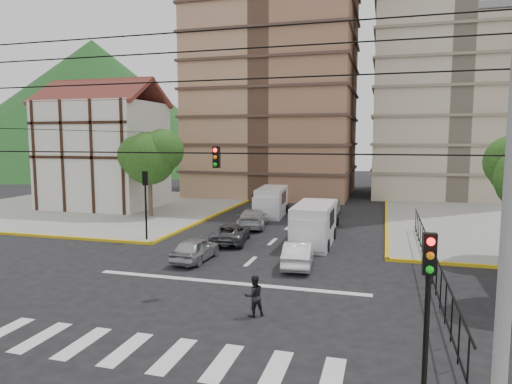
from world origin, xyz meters
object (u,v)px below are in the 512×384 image
(van_left_lane, at_px, (271,202))
(car_silver_front_left, at_px, (195,249))
(traffic_light_nw, at_px, (145,194))
(van_right_lane, at_px, (313,225))
(car_white_front_right, at_px, (299,254))
(traffic_light_se, at_px, (428,298))
(pedestrian_crosswalk, at_px, (254,296))

(van_left_lane, distance_m, car_silver_front_left, 15.23)
(traffic_light_nw, bearing_deg, van_left_lane, 65.65)
(van_right_lane, height_order, car_white_front_right, van_right_lane)
(car_white_front_right, bearing_deg, car_silver_front_left, -0.91)
(car_white_front_right, bearing_deg, van_right_lane, -95.45)
(traffic_light_nw, distance_m, car_silver_front_left, 6.47)
(traffic_light_se, bearing_deg, car_silver_front_left, 131.43)
(van_left_lane, height_order, car_white_front_right, van_left_lane)
(van_left_lane, distance_m, pedestrian_crosswalk, 22.35)
(traffic_light_se, height_order, traffic_light_nw, same)
(car_white_front_right, bearing_deg, pedestrian_crosswalk, 81.52)
(van_left_lane, height_order, car_silver_front_left, van_left_lane)
(traffic_light_nw, xyz_separation_m, pedestrian_crosswalk, (10.09, -10.08, -2.34))
(car_white_front_right, bearing_deg, van_left_lane, -76.30)
(traffic_light_nw, bearing_deg, pedestrian_crosswalk, -44.96)
(van_right_lane, height_order, van_left_lane, van_right_lane)
(van_right_lane, bearing_deg, van_left_lane, 117.34)
(van_left_lane, bearing_deg, traffic_light_nw, -118.84)
(traffic_light_nw, relative_size, pedestrian_crosswalk, 2.84)
(traffic_light_se, xyz_separation_m, van_left_lane, (-10.28, 27.35, -1.93))
(van_right_lane, bearing_deg, car_silver_front_left, -136.13)
(traffic_light_se, relative_size, pedestrian_crosswalk, 2.84)
(traffic_light_se, relative_size, van_right_lane, 0.78)
(traffic_light_se, relative_size, car_silver_front_left, 1.15)
(van_right_lane, bearing_deg, traffic_light_se, -74.04)
(traffic_light_nw, relative_size, car_silver_front_left, 1.15)
(traffic_light_se, bearing_deg, van_right_lane, 106.32)
(van_left_lane, distance_m, car_white_front_right, 15.64)
(traffic_light_nw, distance_m, van_left_lane, 13.04)
(van_right_lane, xyz_separation_m, car_silver_front_left, (-5.57, -5.42, -0.59))
(van_right_lane, distance_m, car_white_front_right, 5.01)
(van_left_lane, bearing_deg, car_white_front_right, -75.28)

